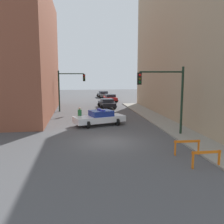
# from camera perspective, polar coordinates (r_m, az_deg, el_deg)

# --- Properties ---
(ground_plane) EXTENTS (120.00, 120.00, 0.00)m
(ground_plane) POSITION_cam_1_polar(r_m,az_deg,el_deg) (17.78, -0.85, -6.85)
(ground_plane) COLOR #4C4C4F
(sidewalk_right) EXTENTS (2.40, 44.00, 0.12)m
(sidewalk_right) POSITION_cam_1_polar(r_m,az_deg,el_deg) (19.50, 17.64, -5.69)
(sidewalk_right) COLOR gray
(sidewalk_right) RESTS_ON ground_plane
(traffic_light_near) EXTENTS (3.64, 0.35, 5.20)m
(traffic_light_near) POSITION_cam_1_polar(r_m,az_deg,el_deg) (19.52, 12.62, 4.86)
(traffic_light_near) COLOR black
(traffic_light_near) RESTS_ON sidewalk_right
(traffic_light_far) EXTENTS (3.44, 0.35, 5.20)m
(traffic_light_far) POSITION_cam_1_polar(r_m,az_deg,el_deg) (32.41, -10.12, 6.13)
(traffic_light_far) COLOR black
(traffic_light_far) RESTS_ON ground_plane
(police_car) EXTENTS (5.04, 3.25, 1.52)m
(police_car) POSITION_cam_1_polar(r_m,az_deg,el_deg) (23.32, -2.81, -1.30)
(police_car) COLOR white
(police_car) RESTS_ON ground_plane
(parked_car_near) EXTENTS (2.48, 4.42, 1.31)m
(parked_car_near) POSITION_cam_1_polar(r_m,az_deg,el_deg) (35.44, -1.20, 2.05)
(parked_car_near) COLOR black
(parked_car_near) RESTS_ON ground_plane
(parked_car_mid) EXTENTS (2.40, 4.37, 1.31)m
(parked_car_mid) POSITION_cam_1_polar(r_m,az_deg,el_deg) (43.36, -0.40, 3.27)
(parked_car_mid) COLOR maroon
(parked_car_mid) RESTS_ON ground_plane
(parked_car_far) EXTENTS (2.50, 4.43, 1.31)m
(parked_car_far) POSITION_cam_1_polar(r_m,az_deg,el_deg) (51.11, -2.03, 4.08)
(parked_car_far) COLOR #474C51
(parked_car_far) RESTS_ON ground_plane
(pedestrian_crossing) EXTENTS (0.47, 0.47, 1.66)m
(pedestrian_crossing) POSITION_cam_1_polar(r_m,az_deg,el_deg) (23.72, -7.38, -0.86)
(pedestrian_crossing) COLOR #474C66
(pedestrian_crossing) RESTS_ON ground_plane
(barrier_front) EXTENTS (1.60, 0.19, 0.90)m
(barrier_front) POSITION_cam_1_polar(r_m,az_deg,el_deg) (13.74, 20.75, -9.45)
(barrier_front) COLOR orange
(barrier_front) RESTS_ON ground_plane
(barrier_mid) EXTENTS (1.60, 0.19, 0.90)m
(barrier_mid) POSITION_cam_1_polar(r_m,az_deg,el_deg) (15.49, 16.78, -7.21)
(barrier_mid) COLOR orange
(barrier_mid) RESTS_ON ground_plane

